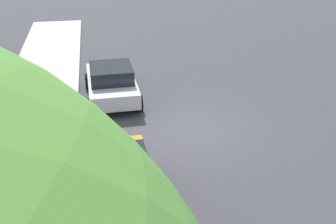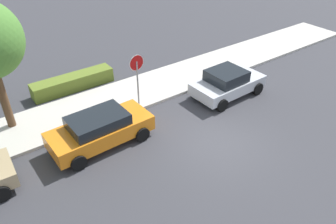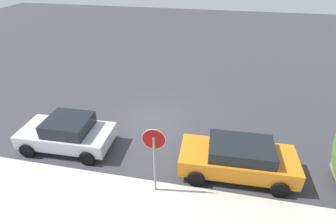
% 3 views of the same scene
% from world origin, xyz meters
% --- Properties ---
extents(ground_plane, '(60.00, 60.00, 0.00)m').
position_xyz_m(ground_plane, '(0.00, 0.00, 0.00)').
color(ground_plane, '#38383D').
extents(sidewalk_curb, '(32.00, 3.07, 0.14)m').
position_xyz_m(sidewalk_curb, '(0.00, 5.54, 0.07)').
color(sidewalk_curb, beige).
rests_on(sidewalk_curb, ground_plane).
extents(stop_sign, '(0.77, 0.08, 2.74)m').
position_xyz_m(stop_sign, '(-1.22, 4.38, 1.88)').
color(stop_sign, gray).
rests_on(stop_sign, ground_plane).
extents(parked_car_orange, '(4.30, 2.07, 1.42)m').
position_xyz_m(parked_car_orange, '(-4.01, 2.83, 0.75)').
color(parked_car_orange, orange).
rests_on(parked_car_orange, ground_plane).
extents(parked_car_silver, '(3.90, 2.15, 1.44)m').
position_xyz_m(parked_car_silver, '(3.05, 2.64, 0.73)').
color(parked_car_silver, silver).
rests_on(parked_car_silver, ground_plane).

